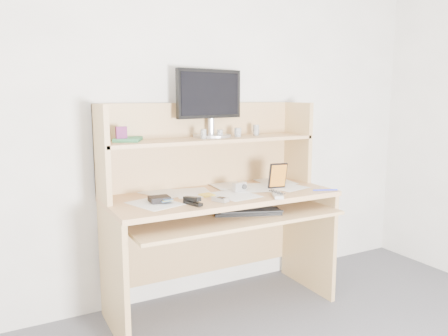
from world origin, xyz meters
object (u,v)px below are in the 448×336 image
keyboard (247,211)px  game_case (278,176)px  desk (216,200)px  monitor (210,101)px  tv_remote (277,194)px

keyboard → game_case: size_ratio=2.54×
desk → monitor: monitor is taller
desk → monitor: 0.64m
desk → monitor: bearing=75.5°
desk → keyboard: bearing=-69.5°
keyboard → game_case: game_case is taller
game_case → desk: bearing=170.1°
game_case → monitor: size_ratio=0.33×
keyboard → tv_remote: 0.20m
keyboard → monitor: (-0.05, 0.39, 0.65)m
keyboard → monitor: 0.76m
game_case → monitor: 0.65m
tv_remote → monitor: bearing=140.6°
keyboard → game_case: (0.29, 0.10, 0.18)m
tv_remote → game_case: (0.13, 0.18, 0.07)m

